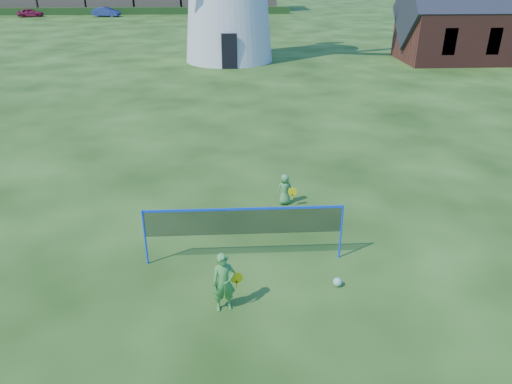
{
  "coord_description": "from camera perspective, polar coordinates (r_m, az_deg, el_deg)",
  "views": [
    {
      "loc": [
        -0.44,
        -11.02,
        7.05
      ],
      "look_at": [
        0.2,
        0.5,
        1.5
      ],
      "focal_mm": 33.59,
      "sensor_mm": 36.0,
      "label": 1
    }
  ],
  "objects": [
    {
      "name": "player_girl",
      "position": [
        10.69,
        -3.83,
        -10.7
      ],
      "size": [
        0.71,
        0.43,
        1.43
      ],
      "rotation": [
        0.0,
        0.0,
        0.19
      ],
      "color": "#409039",
      "rests_on": "ground"
    },
    {
      "name": "car_right",
      "position": [
        76.24,
        -17.4,
        19.79
      ],
      "size": [
        4.14,
        2.3,
        1.29
      ],
      "primitive_type": "imported",
      "rotation": [
        0.0,
        0.0,
        1.32
      ],
      "color": "navy",
      "rests_on": "ground"
    },
    {
      "name": "ground",
      "position": [
        13.09,
        -0.76,
        -6.9
      ],
      "size": [
        220.0,
        220.0,
        0.0
      ],
      "primitive_type": "plane",
      "color": "black",
      "rests_on": "ground"
    },
    {
      "name": "car_left",
      "position": [
        79.45,
        -25.29,
        18.75
      ],
      "size": [
        3.66,
        2.08,
        1.17
      ],
      "primitive_type": "imported",
      "rotation": [
        0.0,
        0.0,
        1.78
      ],
      "color": "maroon",
      "rests_on": "ground"
    },
    {
      "name": "hedge",
      "position": [
        80.24,
        -19.96,
        19.59
      ],
      "size": [
        62.0,
        0.8,
        1.0
      ],
      "primitive_type": "cube",
      "color": "#193814",
      "rests_on": "ground"
    },
    {
      "name": "badminton_net",
      "position": [
        12.07,
        -1.46,
        -3.64
      ],
      "size": [
        5.05,
        0.05,
        1.55
      ],
      "color": "blue",
      "rests_on": "ground"
    },
    {
      "name": "play_ball",
      "position": [
        11.86,
        9.67,
        -10.53
      ],
      "size": [
        0.22,
        0.22,
        0.22
      ],
      "primitive_type": "sphere",
      "color": "green",
      "rests_on": "ground"
    },
    {
      "name": "player_boy",
      "position": [
        15.29,
        3.46,
        0.31
      ],
      "size": [
        0.64,
        0.44,
        1.01
      ],
      "rotation": [
        0.0,
        0.0,
        3.34
      ],
      "color": "#4B9548",
      "rests_on": "ground"
    },
    {
      "name": "chapel",
      "position": [
        42.59,
        25.0,
        17.76
      ],
      "size": [
        11.87,
        5.76,
        10.04
      ],
      "color": "brown",
      "rests_on": "ground"
    }
  ]
}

